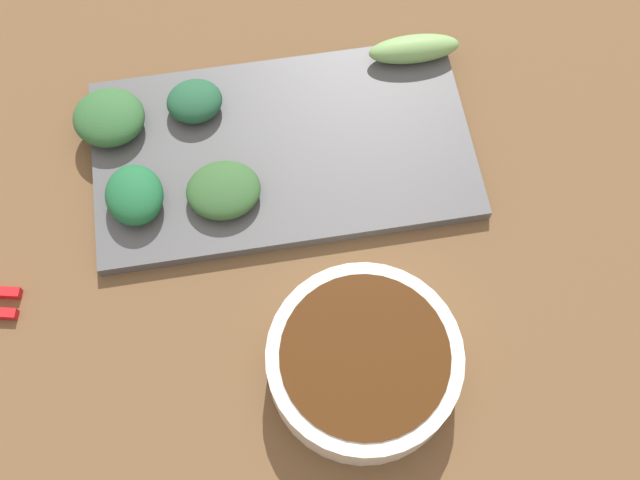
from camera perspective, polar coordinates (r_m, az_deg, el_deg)
The scene contains 8 objects.
tabletop at distance 0.64m, azimuth 0.21°, elevation -0.60°, with size 2.10×2.10×0.02m, color brown.
sauce_bowl at distance 0.57m, azimuth 3.32°, elevation -9.14°, with size 0.15×0.15×0.05m.
serving_plate at distance 0.67m, azimuth -2.84°, elevation 6.86°, with size 0.18×0.33×0.01m, color #4C4D4F.
broccoli_leafy_0 at distance 0.63m, azimuth -7.31°, elevation 3.76°, with size 0.06×0.06×0.02m, color #2F572B.
broccoli_leafy_1 at distance 0.68m, azimuth -9.46°, elevation 10.30°, with size 0.04×0.05×0.02m, color #1E5033.
broccoli_leafy_2 at distance 0.69m, azimuth -15.66°, elevation 8.90°, with size 0.06×0.06×0.03m, color #2C5C2F.
broccoli_leafy_3 at distance 0.64m, azimuth -13.85°, elevation 3.33°, with size 0.06×0.05×0.03m, color #1B5D34.
broccoli_stalk_4 at distance 0.71m, azimuth 7.11°, elevation 14.14°, with size 0.03×0.08×0.02m, color #76A45B.
Camera 1 is at (-0.25, 0.04, 0.60)m, focal length 42.36 mm.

